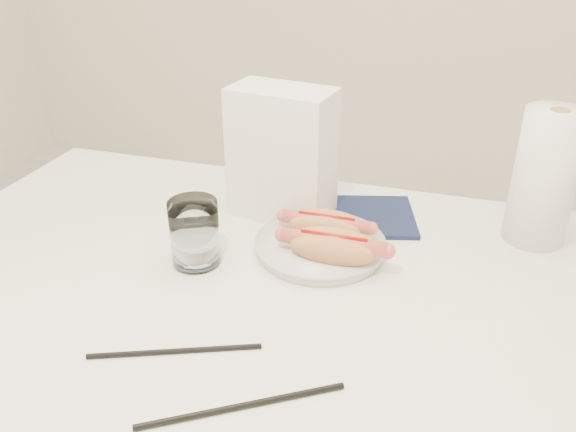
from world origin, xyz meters
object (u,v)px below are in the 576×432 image
(hotdog_left, at_px, (326,225))
(napkin_box, at_px, (282,154))
(plate, at_px, (320,247))
(paper_towel_roll, at_px, (545,178))
(hotdog_right, at_px, (334,246))
(water_glass, at_px, (195,233))
(table, at_px, (254,313))

(hotdog_left, bearing_deg, napkin_box, 140.46)
(plate, distance_m, paper_towel_roll, 0.39)
(plate, height_order, napkin_box, napkin_box)
(napkin_box, relative_size, paper_towel_roll, 1.04)
(hotdog_right, bearing_deg, paper_towel_roll, 32.13)
(plate, bearing_deg, paper_towel_roll, 24.09)
(plate, bearing_deg, hotdog_left, 83.81)
(hotdog_left, relative_size, water_glass, 1.40)
(hotdog_left, height_order, water_glass, water_glass)
(hotdog_left, relative_size, paper_towel_roll, 0.66)
(table, height_order, paper_towel_roll, paper_towel_roll)
(table, relative_size, paper_towel_roll, 5.20)
(hotdog_left, height_order, hotdog_right, hotdog_right)
(water_glass, xyz_separation_m, napkin_box, (0.08, 0.20, 0.07))
(table, distance_m, plate, 0.16)
(table, height_order, hotdog_right, hotdog_right)
(plate, bearing_deg, water_glass, -153.94)
(water_glass, distance_m, paper_towel_roll, 0.58)
(table, relative_size, water_glass, 11.04)
(napkin_box, height_order, paper_towel_roll, napkin_box)
(table, distance_m, hotdog_right, 0.17)
(table, xyz_separation_m, hotdog_right, (0.11, 0.08, 0.10))
(plate, distance_m, hotdog_left, 0.04)
(plate, height_order, hotdog_left, hotdog_left)
(paper_towel_roll, bearing_deg, hotdog_left, -159.60)
(plate, xyz_separation_m, hotdog_left, (0.00, 0.03, 0.03))
(paper_towel_roll, bearing_deg, table, -147.20)
(plate, height_order, hotdog_right, hotdog_right)
(plate, bearing_deg, napkin_box, 132.14)
(plate, height_order, paper_towel_roll, paper_towel_roll)
(hotdog_left, relative_size, napkin_box, 0.64)
(hotdog_left, bearing_deg, plate, -96.40)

